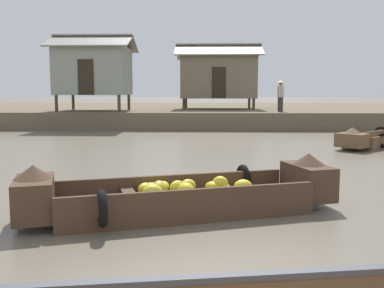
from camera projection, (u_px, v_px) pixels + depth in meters
The scene contains 7 objects.
ground_plane at pixel (214, 161), 12.33m from camera, with size 300.00×300.00×0.00m, color #665B4C.
riverbank_strip at pixel (209, 113), 31.44m from camera, with size 160.00×20.00×0.90m, color brown.
banana_boat at pixel (183, 194), 6.97m from camera, with size 5.10×2.66×0.89m.
fishing_skiff_distant at pixel (382, 138), 16.03m from camera, with size 4.45×4.49×0.77m.
stilt_house_left at pixel (94, 70), 23.73m from camera, with size 4.36×3.77×4.11m.
stilt_house_mid_left at pixel (218, 75), 26.55m from camera, with size 5.17×3.51×3.92m.
vendor_person at pixel (281, 94), 23.03m from camera, with size 0.44×0.44×1.66m.
Camera 1 is at (-0.22, -2.20, 1.94)m, focal length 40.89 mm.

